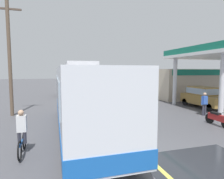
# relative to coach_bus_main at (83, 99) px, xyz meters

# --- Properties ---
(ground) EXTENTS (120.00, 120.00, 0.00)m
(ground) POSITION_rel_coach_bus_main_xyz_m (1.83, 15.89, -1.72)
(ground) COLOR #4C4C51
(lane_divider_stripe) EXTENTS (0.16, 50.00, 0.01)m
(lane_divider_stripe) POSITION_rel_coach_bus_main_xyz_m (1.83, 10.89, -1.72)
(lane_divider_stripe) COLOR #D8CC4C
(lane_divider_stripe) RESTS_ON ground
(wet_puddle_patch) EXTENTS (3.90, 4.26, 0.01)m
(wet_puddle_patch) POSITION_rel_coach_bus_main_xyz_m (3.35, -5.65, -1.72)
(wet_puddle_patch) COLOR #26282D
(wet_puddle_patch) RESTS_ON ground
(coach_bus_main) EXTENTS (2.60, 11.04, 3.69)m
(coach_bus_main) POSITION_rel_coach_bus_main_xyz_m (0.00, 0.00, 0.00)
(coach_bus_main) COLOR silver
(coach_bus_main) RESTS_ON ground
(gas_station_roadside) EXTENTS (9.10, 11.95, 5.10)m
(gas_station_roadside) POSITION_rel_coach_bus_main_xyz_m (13.20, 7.25, 0.91)
(gas_station_roadside) COLOR #147259
(gas_station_roadside) RESTS_ON ground
(car_at_pump) EXTENTS (1.70, 4.20, 1.82)m
(car_at_pump) POSITION_rel_coach_bus_main_xyz_m (11.02, 3.76, -0.71)
(car_at_pump) COLOR olive
(car_at_pump) RESTS_ON ground
(minibus_opposing_lane) EXTENTS (2.04, 6.13, 2.44)m
(minibus_opposing_lane) POSITION_rel_coach_bus_main_xyz_m (4.31, 14.16, -0.25)
(minibus_opposing_lane) COLOR #A5A5AD
(minibus_opposing_lane) RESTS_ON ground
(cyclist_on_shoulder) EXTENTS (0.34, 1.82, 1.72)m
(cyclist_on_shoulder) POSITION_rel_coach_bus_main_xyz_m (-2.65, -2.18, -0.94)
(cyclist_on_shoulder) COLOR black
(cyclist_on_shoulder) RESTS_ON ground
(motorcycle_parked_forecourt) EXTENTS (0.55, 1.80, 0.92)m
(motorcycle_parked_forecourt) POSITION_rel_coach_bus_main_xyz_m (7.62, -1.22, -1.28)
(motorcycle_parked_forecourt) COLOR black
(motorcycle_parked_forecourt) RESTS_ON ground
(pedestrian_near_pump) EXTENTS (0.55, 0.22, 1.66)m
(pedestrian_near_pump) POSITION_rel_coach_bus_main_xyz_m (8.86, 1.19, -0.79)
(pedestrian_near_pump) COLOR #33333F
(pedestrian_near_pump) RESTS_ON ground
(car_trailing_behind_bus) EXTENTS (1.70, 4.20, 1.82)m
(car_trailing_behind_bus) POSITION_rel_coach_bus_main_xyz_m (-0.22, 15.87, -0.71)
(car_trailing_behind_bus) COLOR black
(car_trailing_behind_bus) RESTS_ON ground
(utility_pole_roadside) EXTENTS (1.80, 0.24, 8.02)m
(utility_pole_roadside) POSITION_rel_coach_bus_main_xyz_m (-4.39, 5.05, 2.47)
(utility_pole_roadside) COLOR brown
(utility_pole_roadside) RESTS_ON ground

